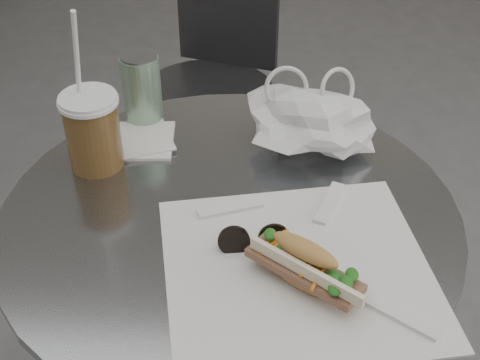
{
  "coord_description": "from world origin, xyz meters",
  "views": [
    {
      "loc": [
        0.06,
        -0.63,
        1.46
      ],
      "look_at": [
        0.02,
        0.22,
        0.79
      ],
      "focal_mm": 50.0,
      "sensor_mm": 36.0,
      "label": 1
    }
  ],
  "objects_px": {
    "iced_coffee": "(93,130)",
    "banh_mi": "(304,266)",
    "chair_far": "(214,124)",
    "sunglasses": "(254,241)",
    "cafe_table": "(231,322)",
    "drink_can": "(142,89)"
  },
  "relations": [
    {
      "from": "chair_far",
      "to": "banh_mi",
      "type": "bearing_deg",
      "value": 117.53
    },
    {
      "from": "sunglasses",
      "to": "drink_can",
      "type": "height_order",
      "value": "drink_can"
    },
    {
      "from": "chair_far",
      "to": "sunglasses",
      "type": "distance_m",
      "value": 1.07
    },
    {
      "from": "cafe_table",
      "to": "iced_coffee",
      "type": "bearing_deg",
      "value": 153.58
    },
    {
      "from": "cafe_table",
      "to": "drink_can",
      "type": "height_order",
      "value": "drink_can"
    },
    {
      "from": "iced_coffee",
      "to": "chair_far",
      "type": "bearing_deg",
      "value": 79.85
    },
    {
      "from": "iced_coffee",
      "to": "banh_mi",
      "type": "bearing_deg",
      "value": -37.42
    },
    {
      "from": "chair_far",
      "to": "drink_can",
      "type": "relative_size",
      "value": 5.21
    },
    {
      "from": "cafe_table",
      "to": "sunglasses",
      "type": "height_order",
      "value": "sunglasses"
    },
    {
      "from": "chair_far",
      "to": "cafe_table",
      "type": "bearing_deg",
      "value": 112.32
    },
    {
      "from": "chair_far",
      "to": "iced_coffee",
      "type": "distance_m",
      "value": 0.91
    },
    {
      "from": "cafe_table",
      "to": "chair_far",
      "type": "relative_size",
      "value": 1.03
    },
    {
      "from": "chair_far",
      "to": "sunglasses",
      "type": "height_order",
      "value": "sunglasses"
    },
    {
      "from": "cafe_table",
      "to": "sunglasses",
      "type": "distance_m",
      "value": 0.31
    },
    {
      "from": "chair_far",
      "to": "sunglasses",
      "type": "xyz_separation_m",
      "value": [
        0.15,
        -0.97,
        0.43
      ]
    },
    {
      "from": "chair_far",
      "to": "drink_can",
      "type": "bearing_deg",
      "value": 98.25
    },
    {
      "from": "sunglasses",
      "to": "drink_can",
      "type": "relative_size",
      "value": 0.79
    },
    {
      "from": "iced_coffee",
      "to": "drink_can",
      "type": "bearing_deg",
      "value": 67.67
    },
    {
      "from": "cafe_table",
      "to": "iced_coffee",
      "type": "xyz_separation_m",
      "value": [
        -0.25,
        0.12,
        0.35
      ]
    },
    {
      "from": "banh_mi",
      "to": "drink_can",
      "type": "height_order",
      "value": "drink_can"
    },
    {
      "from": "sunglasses",
      "to": "cafe_table",
      "type": "bearing_deg",
      "value": 108.75
    },
    {
      "from": "cafe_table",
      "to": "chair_far",
      "type": "xyz_separation_m",
      "value": [
        -0.11,
        0.88,
        -0.13
      ]
    }
  ]
}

